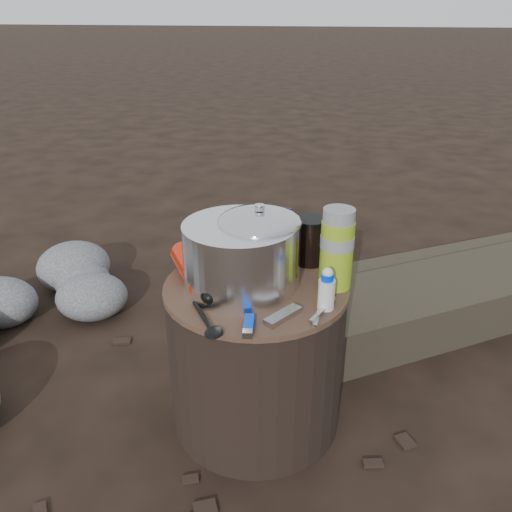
% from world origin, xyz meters
% --- Properties ---
extents(ground, '(60.00, 60.00, 0.00)m').
position_xyz_m(ground, '(0.00, 0.00, 0.00)').
color(ground, black).
rests_on(ground, ground).
extents(stump, '(0.44, 0.44, 0.40)m').
position_xyz_m(stump, '(0.00, 0.00, 0.20)').
color(stump, black).
rests_on(stump, ground).
extents(rock_ring, '(0.43, 0.95, 0.19)m').
position_xyz_m(rock_ring, '(-0.83, 0.16, 0.09)').
color(rock_ring, '#5E5E63').
rests_on(rock_ring, ground).
extents(log_main, '(1.78, 1.32, 0.16)m').
position_xyz_m(log_main, '(0.82, 0.76, 0.08)').
color(log_main, '#322B21').
rests_on(log_main, ground).
extents(log_small, '(1.28, 0.93, 0.11)m').
position_xyz_m(log_small, '(0.74, 0.95, 0.06)').
color(log_small, '#322B21').
rests_on(log_small, ground).
extents(foil_windscreen, '(0.26, 0.26, 0.16)m').
position_xyz_m(foil_windscreen, '(-0.04, -0.01, 0.48)').
color(foil_windscreen, white).
rests_on(foil_windscreen, stump).
extents(camping_pot, '(0.19, 0.19, 0.19)m').
position_xyz_m(camping_pot, '(0.01, 0.01, 0.50)').
color(camping_pot, silver).
rests_on(camping_pot, stump).
extents(fuel_bottle, '(0.19, 0.25, 0.06)m').
position_xyz_m(fuel_bottle, '(-0.15, -0.01, 0.43)').
color(fuel_bottle, red).
rests_on(fuel_bottle, stump).
extents(thermos, '(0.08, 0.08, 0.19)m').
position_xyz_m(thermos, '(0.18, 0.03, 0.50)').
color(thermos, '#85A91C').
rests_on(thermos, stump).
extents(travel_mug, '(0.08, 0.08, 0.12)m').
position_xyz_m(travel_mug, '(0.11, 0.15, 0.46)').
color(travel_mug, black).
rests_on(travel_mug, stump).
extents(stuff_sack, '(0.14, 0.12, 0.10)m').
position_xyz_m(stuff_sack, '(-0.11, 0.13, 0.45)').
color(stuff_sack, gold).
rests_on(stuff_sack, stump).
extents(food_pouch, '(0.10, 0.03, 0.13)m').
position_xyz_m(food_pouch, '(0.01, 0.18, 0.47)').
color(food_pouch, '#120E5B').
rests_on(food_pouch, stump).
extents(lighter, '(0.03, 0.08, 0.01)m').
position_xyz_m(lighter, '(0.02, -0.18, 0.41)').
color(lighter, '#0035F8').
rests_on(lighter, stump).
extents(multitool, '(0.08, 0.09, 0.01)m').
position_xyz_m(multitool, '(0.08, -0.14, 0.41)').
color(multitool, '#BABABF').
rests_on(multitool, stump).
extents(pot_grabber, '(0.06, 0.12, 0.01)m').
position_xyz_m(pot_grabber, '(0.16, -0.10, 0.41)').
color(pot_grabber, '#BABABF').
rests_on(pot_grabber, stump).
extents(spork, '(0.11, 0.14, 0.01)m').
position_xyz_m(spork, '(-0.08, -0.17, 0.41)').
color(spork, black).
rests_on(spork, stump).
extents(squeeze_bottle, '(0.04, 0.04, 0.09)m').
position_xyz_m(squeeze_bottle, '(0.17, -0.08, 0.45)').
color(squeeze_bottle, silver).
rests_on(squeeze_bottle, stump).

